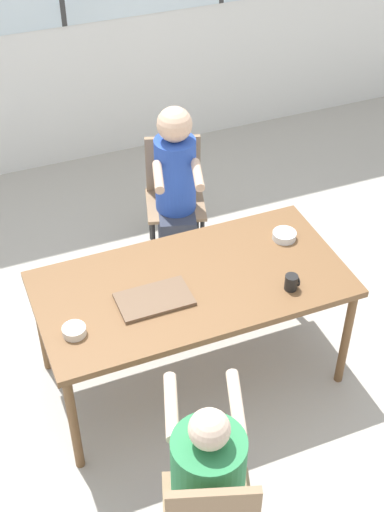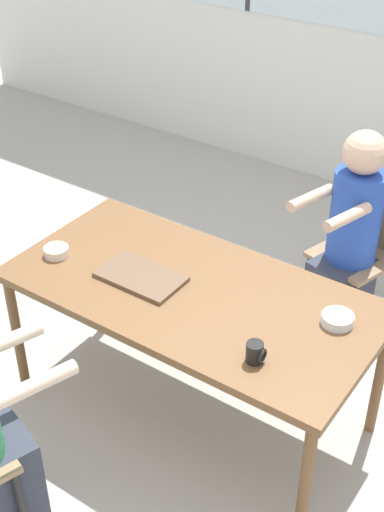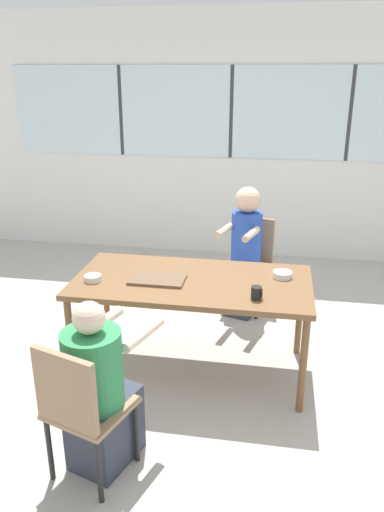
{
  "view_description": "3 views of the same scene",
  "coord_description": "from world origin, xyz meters",
  "px_view_note": "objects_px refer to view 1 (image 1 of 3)",
  "views": [
    {
      "loc": [
        -1.07,
        -2.66,
        3.3
      ],
      "look_at": [
        0.0,
        0.0,
        0.92
      ],
      "focal_mm": 50.0,
      "sensor_mm": 36.0,
      "label": 1
    },
    {
      "loc": [
        1.46,
        -2.1,
        2.65
      ],
      "look_at": [
        0.0,
        0.0,
        0.92
      ],
      "focal_mm": 50.0,
      "sensor_mm": 36.0,
      "label": 2
    },
    {
      "loc": [
        0.56,
        -3.23,
        2.15
      ],
      "look_at": [
        0.0,
        0.0,
        0.92
      ],
      "focal_mm": 35.0,
      "sensor_mm": 36.0,
      "label": 3
    }
  ],
  "objects_px": {
    "person_woman_green_shirt": "(176,194)",
    "bowl_cereal": "(74,331)",
    "chair_for_woman_green_shirt": "(174,187)",
    "coffee_mug": "(292,282)",
    "person_man_blue_shirt": "(207,490)",
    "bowl_white_shallow": "(284,235)"
  },
  "relations": [
    {
      "from": "bowl_white_shallow",
      "to": "bowl_cereal",
      "type": "relative_size",
      "value": 1.15
    },
    {
      "from": "person_man_blue_shirt",
      "to": "bowl_white_shallow",
      "type": "relative_size",
      "value": 7.57
    },
    {
      "from": "coffee_mug",
      "to": "bowl_white_shallow",
      "type": "xyz_separation_m",
      "value": [
        0.17,
        0.4,
        -0.02
      ]
    },
    {
      "from": "coffee_mug",
      "to": "bowl_cereal",
      "type": "bearing_deg",
      "value": 175.01
    },
    {
      "from": "chair_for_woman_green_shirt",
      "to": "coffee_mug",
      "type": "xyz_separation_m",
      "value": [
        0.12,
        -1.45,
        0.28
      ]
    },
    {
      "from": "chair_for_woman_green_shirt",
      "to": "bowl_white_shallow",
      "type": "relative_size",
      "value": 6.22
    },
    {
      "from": "chair_for_woman_green_shirt",
      "to": "bowl_cereal",
      "type": "xyz_separation_m",
      "value": [
        -1.04,
        -1.35,
        0.26
      ]
    },
    {
      "from": "bowl_white_shallow",
      "to": "bowl_cereal",
      "type": "distance_m",
      "value": 1.36
    },
    {
      "from": "person_woman_green_shirt",
      "to": "person_man_blue_shirt",
      "type": "height_order",
      "value": "person_woman_green_shirt"
    },
    {
      "from": "chair_for_woman_green_shirt",
      "to": "person_man_blue_shirt",
      "type": "height_order",
      "value": "person_man_blue_shirt"
    },
    {
      "from": "chair_for_woman_green_shirt",
      "to": "person_woman_green_shirt",
      "type": "distance_m",
      "value": 0.17
    },
    {
      "from": "person_woman_green_shirt",
      "to": "coffee_mug",
      "type": "relative_size",
      "value": 13.49
    },
    {
      "from": "chair_for_woman_green_shirt",
      "to": "bowl_white_shallow",
      "type": "bearing_deg",
      "value": 121.32
    },
    {
      "from": "person_man_blue_shirt",
      "to": "bowl_cereal",
      "type": "xyz_separation_m",
      "value": [
        -0.35,
        0.89,
        0.3
      ]
    },
    {
      "from": "person_woman_green_shirt",
      "to": "person_man_blue_shirt",
      "type": "relative_size",
      "value": 1.14
    },
    {
      "from": "person_man_blue_shirt",
      "to": "bowl_cereal",
      "type": "relative_size",
      "value": 8.71
    },
    {
      "from": "chair_for_woman_green_shirt",
      "to": "person_woman_green_shirt",
      "type": "xyz_separation_m",
      "value": [
        -0.04,
        -0.15,
        0.05
      ]
    },
    {
      "from": "coffee_mug",
      "to": "bowl_white_shallow",
      "type": "distance_m",
      "value": 0.43
    },
    {
      "from": "person_woman_green_shirt",
      "to": "bowl_cereal",
      "type": "height_order",
      "value": "person_woman_green_shirt"
    },
    {
      "from": "bowl_cereal",
      "to": "bowl_white_shallow",
      "type": "bearing_deg",
      "value": 12.57
    },
    {
      "from": "coffee_mug",
      "to": "bowl_white_shallow",
      "type": "bearing_deg",
      "value": 67.36
    },
    {
      "from": "chair_for_woman_green_shirt",
      "to": "bowl_cereal",
      "type": "relative_size",
      "value": 7.15
    }
  ]
}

